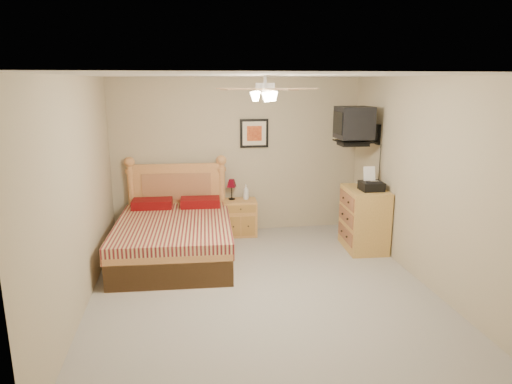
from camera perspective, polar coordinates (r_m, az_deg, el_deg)
floor at (r=5.65m, az=0.65°, el=-11.88°), size 4.50×4.50×0.00m
ceiling at (r=5.09m, az=0.73°, el=14.38°), size 4.00×4.50×0.04m
wall_back at (r=7.42m, az=-2.32°, el=4.48°), size 4.00×0.04×2.50m
wall_front at (r=3.14m, az=7.87°, el=-8.73°), size 4.00×0.04×2.50m
wall_left at (r=5.28m, az=-21.23°, el=-0.27°), size 0.04×4.50×2.50m
wall_right at (r=5.91m, az=20.17°, el=1.24°), size 0.04×4.50×2.50m
bed at (r=6.40m, az=-10.32°, el=-2.74°), size 1.64×2.09×1.31m
nightstand at (r=7.40m, az=-2.03°, el=-3.20°), size 0.55×0.43×0.58m
table_lamp at (r=7.34m, az=-3.06°, el=0.33°), size 0.24×0.24×0.33m
lotion_bottle at (r=7.34m, az=-1.27°, el=0.00°), size 0.10×0.10×0.24m
framed_picture at (r=7.38m, az=-0.23°, el=7.35°), size 0.46×0.04×0.46m
dresser at (r=6.92m, az=13.36°, el=-3.30°), size 0.59×0.81×0.92m
fax_machine at (r=6.69m, az=14.27°, el=1.58°), size 0.31×0.33×0.33m
magazine_lower at (r=7.01m, az=13.00°, el=0.91°), size 0.26×0.30×0.02m
magazine_upper at (r=7.03m, az=13.02°, el=1.14°), size 0.18×0.24×0.02m
wall_tv at (r=6.91m, az=13.31°, el=8.13°), size 0.56×0.46×0.58m
ceiling_fan at (r=4.90m, az=1.14°, el=12.77°), size 1.14×1.14×0.28m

